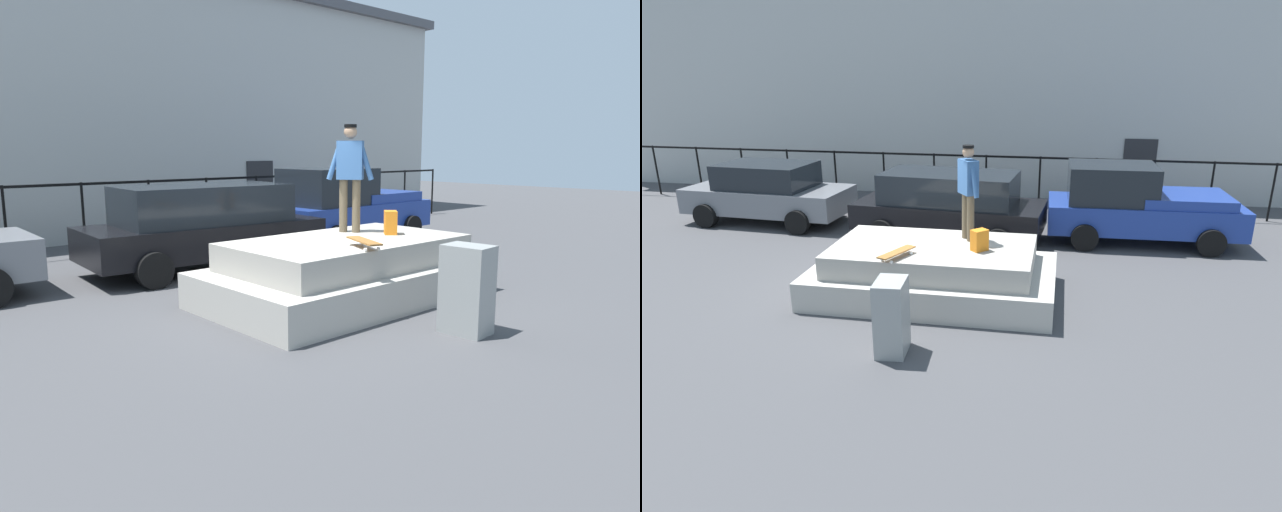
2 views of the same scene
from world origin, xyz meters
The scene contains 10 objects.
ground_plane centered at (0.00, 0.00, 0.00)m, with size 60.00×60.00×0.00m, color #424244.
concrete_ledge centered at (0.76, -0.33, 0.44)m, with size 4.54×2.59×0.98m.
skateboarder centered at (1.33, 0.16, 2.02)m, with size 0.54×0.71×1.79m.
skateboard centered at (0.30, -1.14, 1.08)m, with size 0.50×0.85×0.12m.
backpack centered at (1.65, -0.47, 1.17)m, with size 0.28×0.20×0.39m, color orange.
car_black_hatchback_mid centered at (0.34, 3.22, 0.89)m, with size 4.78×2.42×1.68m.
car_blue_pickup_far centered at (4.87, 3.81, 0.93)m, with size 4.61×2.16×1.90m.
utility_box centered at (0.66, -2.64, 0.58)m, with size 0.44×0.60×1.16m, color gray.
fence_row centered at (0.00, 6.42, 1.12)m, with size 24.06×0.06×1.64m.
warehouse_building centered at (0.00, 12.60, 3.63)m, with size 27.60×9.33×7.25m.
Camera 1 is at (-5.72, -6.79, 2.37)m, focal length 32.98 mm.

